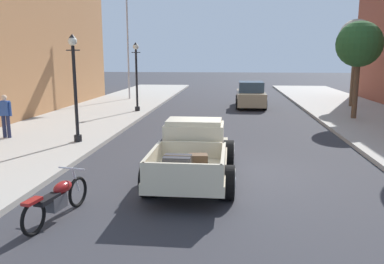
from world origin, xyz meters
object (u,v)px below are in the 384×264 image
(pedestrian_sidewalk_left, at_px, (5,114))
(street_lamp_near, at_px, (75,80))
(motorcycle_parked, at_px, (57,199))
(hotrod_truck_cream, at_px, (194,150))
(car_background_tan, at_px, (251,95))
(street_lamp_far, at_px, (136,71))
(street_tree_third, at_px, (356,37))
(flagpole, at_px, (130,20))
(street_tree_second, at_px, (359,45))

(pedestrian_sidewalk_left, height_order, street_lamp_near, street_lamp_near)
(motorcycle_parked, distance_m, pedestrian_sidewalk_left, 8.60)
(hotrod_truck_cream, height_order, car_background_tan, car_background_tan)
(hotrod_truck_cream, xyz_separation_m, street_lamp_far, (-4.39, 11.66, 1.63))
(hotrod_truck_cream, distance_m, street_lamp_far, 12.56)
(motorcycle_parked, bearing_deg, street_lamp_near, 108.54)
(hotrod_truck_cream, relative_size, street_tree_third, 0.93)
(motorcycle_parked, distance_m, street_lamp_near, 7.09)
(pedestrian_sidewalk_left, height_order, street_lamp_far, street_lamp_far)
(car_background_tan, bearing_deg, flagpole, 161.12)
(motorcycle_parked, xyz_separation_m, flagpole, (-3.84, 21.08, 5.33))
(street_tree_second, distance_m, street_tree_third, 5.26)
(flagpole, bearing_deg, pedestrian_sidewalk_left, -95.26)
(car_background_tan, height_order, street_lamp_near, street_lamp_near)
(car_background_tan, bearing_deg, street_tree_third, 0.91)
(street_lamp_far, bearing_deg, street_tree_third, 15.32)
(motorcycle_parked, height_order, street_lamp_far, street_lamp_far)
(hotrod_truck_cream, height_order, street_tree_third, street_tree_third)
(pedestrian_sidewalk_left, distance_m, street_lamp_far, 8.62)
(car_background_tan, bearing_deg, hotrod_truck_cream, -98.31)
(hotrod_truck_cream, xyz_separation_m, car_background_tan, (2.20, 15.09, 0.01))
(hotrod_truck_cream, height_order, pedestrian_sidewalk_left, pedestrian_sidewalk_left)
(car_background_tan, distance_m, street_lamp_far, 7.60)
(motorcycle_parked, height_order, pedestrian_sidewalk_left, pedestrian_sidewalk_left)
(pedestrian_sidewalk_left, relative_size, street_tree_second, 0.34)
(motorcycle_parked, bearing_deg, street_tree_third, 59.13)
(car_background_tan, bearing_deg, street_lamp_far, -152.53)
(street_tree_third, bearing_deg, flagpole, 169.25)
(street_lamp_far, xyz_separation_m, flagpole, (-1.90, 6.33, 3.39))
(flagpole, relative_size, street_tree_second, 1.91)
(motorcycle_parked, xyz_separation_m, street_tree_third, (10.93, 18.27, 3.94))
(car_background_tan, xyz_separation_m, street_lamp_near, (-6.81, -11.71, 1.62))
(flagpole, distance_m, street_tree_second, 15.70)
(pedestrian_sidewalk_left, distance_m, street_lamp_near, 3.28)
(hotrod_truck_cream, height_order, street_tree_second, street_tree_second)
(hotrod_truck_cream, distance_m, flagpole, 19.71)
(hotrod_truck_cream, bearing_deg, car_background_tan, 81.69)
(hotrod_truck_cream, bearing_deg, street_lamp_near, 143.77)
(street_lamp_near, height_order, street_tree_second, street_tree_second)
(street_tree_third, bearing_deg, hotrod_truck_cream, -119.19)
(motorcycle_parked, bearing_deg, pedestrian_sidewalk_left, 126.92)
(car_background_tan, relative_size, flagpole, 0.47)
(hotrod_truck_cream, xyz_separation_m, pedestrian_sidewalk_left, (-7.59, 3.77, 0.33))
(pedestrian_sidewalk_left, bearing_deg, motorcycle_parked, -53.08)
(street_tree_second, height_order, street_tree_third, street_tree_third)
(street_lamp_far, xyz_separation_m, street_tree_second, (11.55, -1.52, 1.39))
(motorcycle_parked, relative_size, flagpole, 0.23)
(motorcycle_parked, distance_m, street_tree_third, 21.65)
(street_lamp_far, relative_size, flagpole, 0.42)
(motorcycle_parked, xyz_separation_m, car_background_tan, (4.65, 18.17, 0.33))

